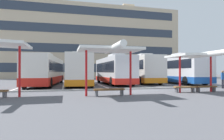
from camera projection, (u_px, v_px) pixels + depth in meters
The scene contains 20 objects.
ground_plane at pixel (140, 91), 15.26m from camera, with size 160.00×160.00×0.00m, color #515156.
terminal_building at pixel (88, 45), 50.81m from camera, with size 44.15×15.93×20.09m.
coach_bus_0 at pixel (47, 71), 21.72m from camera, with size 3.54×12.70×3.47m.
coach_bus_1 at pixel (80, 70), 21.59m from camera, with size 3.37×11.61×3.57m.
coach_bus_2 at pixel (113, 71), 23.15m from camera, with size 2.68×10.43×3.53m.
coach_bus_3 at pixel (141, 70), 25.52m from camera, with size 3.42×10.66×3.76m.
coach_bus_4 at pixel (175, 70), 25.20m from camera, with size 2.96×11.87×3.81m.
lane_stripe_0 at pixel (26, 85), 20.95m from camera, with size 0.16×14.00×0.01m, color white.
lane_stripe_1 at pixel (64, 85), 21.92m from camera, with size 0.16×14.00×0.01m, color white.
lane_stripe_2 at pixel (98, 84), 22.88m from camera, with size 0.16×14.00×0.01m, color white.
lane_stripe_3 at pixel (130, 84), 23.84m from camera, with size 0.16×14.00×0.01m, color white.
lane_stripe_4 at pixel (159, 83), 24.81m from camera, with size 0.16×14.00×0.01m, color white.
lane_stripe_5 at pixel (186, 83), 25.77m from camera, with size 0.16×14.00×0.01m, color white.
waiting_shelter_1 at pixel (110, 50), 11.87m from camera, with size 3.91×4.51×3.08m.
bench_1 at pixel (109, 90), 12.01m from camera, with size 2.00×0.57×0.45m.
waiting_shelter_2 at pixel (198, 56), 13.83m from camera, with size 3.66×4.41×2.89m.
bench_2 at pixel (185, 88), 13.92m from camera, with size 1.59×0.62×0.45m.
bench_3 at pixel (206, 87), 14.32m from camera, with size 1.72×0.45×0.45m.
platform_kerb at pixel (135, 89), 16.31m from camera, with size 44.00×0.24×0.12m, color #ADADA8.
waiting_passenger_0 at pixel (223, 78), 17.24m from camera, with size 0.45×0.51×1.63m.
Camera 1 is at (-5.84, -14.29, 1.53)m, focal length 30.40 mm.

